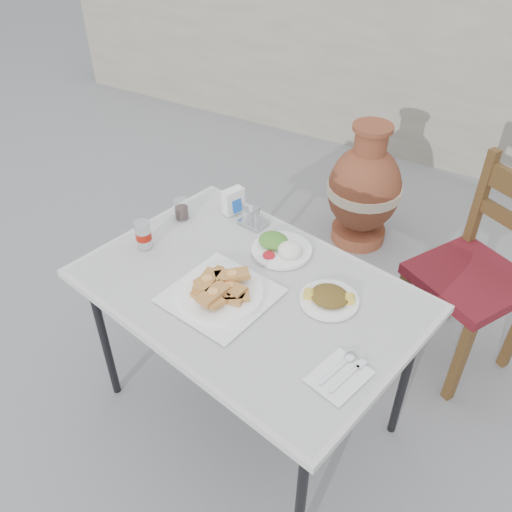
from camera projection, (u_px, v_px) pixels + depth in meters
The scene contains 13 objects.
ground at pixel (227, 381), 2.42m from camera, with size 80.00×80.00×0.00m, color slate.
cafe_table at pixel (248, 297), 1.90m from camera, with size 1.28×1.00×0.70m.
pide_plate at pixel (220, 289), 1.81m from camera, with size 0.38×0.38×0.07m.
salad_rice_plate at pixel (281, 247), 2.01m from camera, with size 0.23×0.23×0.06m.
salad_chopped_plate at pixel (329, 298), 1.80m from camera, with size 0.20×0.20×0.04m.
soda_can at pixel (143, 234), 2.01m from camera, with size 0.06×0.06×0.11m.
cola_glass at pixel (181, 210), 2.17m from camera, with size 0.06×0.06×0.08m.
napkin_holder at pixel (233, 201), 2.19m from camera, with size 0.08×0.10×0.11m.
condiment_caddy at pixel (253, 218), 2.14m from camera, with size 0.11×0.10×0.07m.
cutlery_napkin at pixel (341, 373), 1.57m from camera, with size 0.17×0.20×0.01m.
chair at pixel (478, 272), 2.26m from camera, with size 0.56×0.56×0.93m.
terracotta_urn at pixel (364, 190), 3.04m from camera, with size 0.42×0.42×0.73m.
back_wall at pixel (418, 73), 3.73m from camera, with size 6.00×0.25×1.20m, color gray.
Camera 1 is at (0.88, -1.27, 1.95)m, focal length 38.00 mm.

